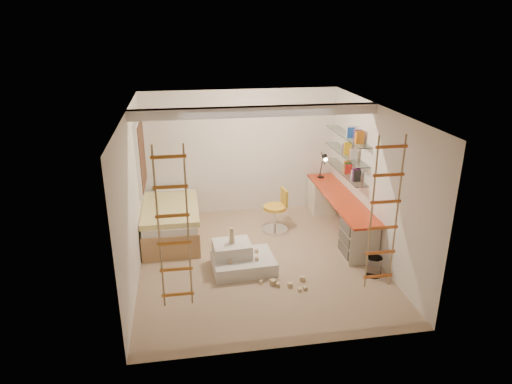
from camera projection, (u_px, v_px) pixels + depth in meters
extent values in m
plane|color=tan|center=(259.00, 260.00, 7.86)|extent=(4.50, 4.50, 0.00)
cube|color=white|center=(256.00, 112.00, 7.24)|extent=(4.00, 0.18, 0.16)
cube|color=white|center=(140.00, 155.00, 8.40)|extent=(0.06, 1.15, 1.35)
cube|color=#4C2D1E|center=(142.00, 155.00, 8.40)|extent=(0.02, 1.00, 1.20)
cylinder|color=white|center=(374.00, 266.00, 7.35)|extent=(0.26, 0.26, 0.32)
cube|color=red|center=(341.00, 198.00, 8.63)|extent=(0.55, 2.80, 0.04)
cube|color=beige|center=(323.00, 195.00, 9.78)|extent=(0.52, 0.55, 0.71)
cube|color=beige|center=(359.00, 239.00, 7.84)|extent=(0.52, 0.55, 0.71)
cube|color=#4C4742|center=(345.00, 227.00, 7.71)|extent=(0.02, 0.50, 0.18)
cube|color=#4C4742|center=(344.00, 238.00, 7.79)|extent=(0.02, 0.50, 0.18)
cube|color=#4C4742|center=(343.00, 250.00, 7.87)|extent=(0.02, 0.50, 0.18)
cube|color=white|center=(345.00, 171.00, 8.78)|extent=(0.25, 1.80, 0.01)
cube|color=white|center=(346.00, 154.00, 8.66)|extent=(0.25, 1.80, 0.01)
cube|color=white|center=(347.00, 136.00, 8.53)|extent=(0.25, 1.80, 0.01)
cube|color=#AD7F51|center=(172.00, 225.00, 8.69)|extent=(1.00, 2.00, 0.45)
cube|color=white|center=(171.00, 211.00, 8.59)|extent=(0.95, 1.95, 0.12)
cube|color=yellow|center=(170.00, 209.00, 8.41)|extent=(1.02, 1.60, 0.10)
cube|color=white|center=(171.00, 190.00, 9.29)|extent=(0.55, 0.35, 0.12)
cylinder|color=black|center=(321.00, 177.00, 9.67)|extent=(0.14, 0.14, 0.02)
cylinder|color=black|center=(321.00, 168.00, 9.61)|extent=(0.02, 0.15, 0.36)
cylinder|color=black|center=(323.00, 158.00, 9.42)|extent=(0.02, 0.27, 0.20)
cone|color=black|center=(325.00, 158.00, 9.30)|extent=(0.12, 0.14, 0.15)
cylinder|color=#FFEABF|center=(326.00, 160.00, 9.27)|extent=(0.08, 0.04, 0.08)
cylinder|color=gold|center=(275.00, 207.00, 8.78)|extent=(0.49, 0.49, 0.06)
cube|color=#B68D23|center=(284.00, 197.00, 8.75)|extent=(0.08, 0.34, 0.32)
cylinder|color=silver|center=(275.00, 218.00, 8.86)|extent=(0.06, 0.06, 0.45)
cylinder|color=silver|center=(275.00, 230.00, 8.95)|extent=(0.56, 0.56, 0.05)
cube|color=silver|center=(243.00, 263.00, 7.56)|extent=(1.05, 0.84, 0.22)
cube|color=silver|center=(232.00, 249.00, 7.55)|extent=(0.64, 0.54, 0.22)
cube|color=#CCB284|center=(232.00, 241.00, 7.49)|extent=(0.08, 0.08, 0.08)
cube|color=#CCB284|center=(232.00, 236.00, 7.47)|extent=(0.07, 0.07, 0.07)
cube|color=#CCB284|center=(232.00, 231.00, 7.43)|extent=(0.06, 0.06, 0.12)
cube|color=#CCB284|center=(257.00, 259.00, 7.41)|extent=(0.06, 0.06, 0.06)
cube|color=#CCB284|center=(256.00, 251.00, 7.66)|extent=(0.06, 0.06, 0.06)
cube|color=#CCB284|center=(230.00, 262.00, 7.31)|extent=(0.06, 0.06, 0.06)
cube|color=#CCB284|center=(305.00, 288.00, 6.99)|extent=(0.07, 0.07, 0.07)
cube|color=#CCB284|center=(278.00, 285.00, 7.08)|extent=(0.07, 0.07, 0.07)
cube|color=#CCB284|center=(273.00, 282.00, 7.14)|extent=(0.07, 0.07, 0.07)
cube|color=#CCB284|center=(290.00, 285.00, 7.07)|extent=(0.07, 0.07, 0.07)
cube|color=#CCB284|center=(302.00, 279.00, 7.24)|extent=(0.07, 0.07, 0.07)
cube|color=#CCB284|center=(300.00, 289.00, 6.95)|extent=(0.07, 0.07, 0.07)
cube|color=#CCB284|center=(261.00, 282.00, 7.16)|extent=(0.07, 0.07, 0.07)
cube|color=#262626|center=(345.00, 166.00, 8.74)|extent=(0.14, 0.52, 0.22)
cube|color=#8C1E7F|center=(346.00, 148.00, 8.62)|extent=(0.14, 0.52, 0.22)
cube|color=#194CA5|center=(348.00, 130.00, 8.49)|extent=(0.14, 0.46, 0.22)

